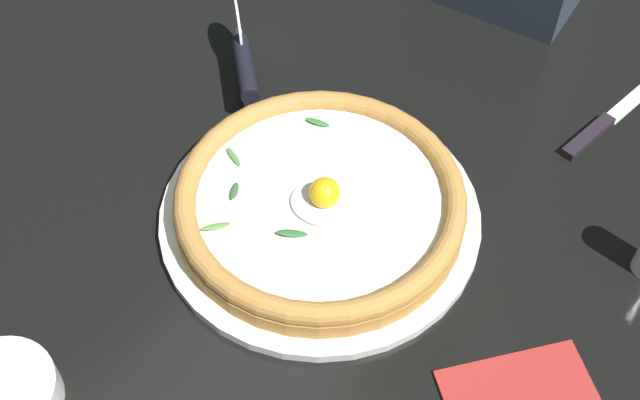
{
  "coord_description": "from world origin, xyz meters",
  "views": [
    {
      "loc": [
        0.33,
        -0.42,
        0.68
      ],
      "look_at": [
        0.04,
        0.01,
        0.03
      ],
      "focal_mm": 44.55,
      "sensor_mm": 36.0,
      "label": 1
    }
  ],
  "objects_px": {
    "pizza": "(320,201)",
    "pizza_cutter": "(243,55)",
    "folded_napkin": "(522,398)",
    "table_knife": "(607,120)",
    "side_bowl": "(1,396)"
  },
  "relations": [
    {
      "from": "pizza",
      "to": "table_knife",
      "type": "bearing_deg",
      "value": 57.2
    },
    {
      "from": "table_knife",
      "to": "pizza",
      "type": "bearing_deg",
      "value": -122.8
    },
    {
      "from": "pizza",
      "to": "table_knife",
      "type": "height_order",
      "value": "pizza"
    },
    {
      "from": "pizza",
      "to": "side_bowl",
      "type": "xyz_separation_m",
      "value": [
        -0.12,
        -0.34,
        -0.01
      ]
    },
    {
      "from": "pizza",
      "to": "pizza_cutter",
      "type": "bearing_deg",
      "value": 147.84
    },
    {
      "from": "pizza_cutter",
      "to": "folded_napkin",
      "type": "distance_m",
      "value": 0.51
    },
    {
      "from": "pizza",
      "to": "table_knife",
      "type": "xyz_separation_m",
      "value": [
        0.2,
        0.31,
        -0.03
      ]
    },
    {
      "from": "side_bowl",
      "to": "folded_napkin",
      "type": "distance_m",
      "value": 0.47
    },
    {
      "from": "table_knife",
      "to": "folded_napkin",
      "type": "bearing_deg",
      "value": -79.71
    },
    {
      "from": "pizza_cutter",
      "to": "table_knife",
      "type": "xyz_separation_m",
      "value": [
        0.4,
        0.19,
        -0.04
      ]
    },
    {
      "from": "pizza_cutter",
      "to": "folded_napkin",
      "type": "xyz_separation_m",
      "value": [
        0.47,
        -0.19,
        -0.04
      ]
    },
    {
      "from": "pizza",
      "to": "folded_napkin",
      "type": "relative_size",
      "value": 2.19
    },
    {
      "from": "pizza_cutter",
      "to": "pizza",
      "type": "bearing_deg",
      "value": -32.16
    },
    {
      "from": "side_bowl",
      "to": "table_knife",
      "type": "xyz_separation_m",
      "value": [
        0.32,
        0.65,
        -0.01
      ]
    },
    {
      "from": "pizza",
      "to": "pizza_cutter",
      "type": "xyz_separation_m",
      "value": [
        -0.2,
        0.12,
        0.01
      ]
    }
  ]
}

